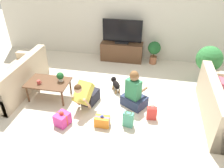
{
  "coord_description": "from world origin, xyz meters",
  "views": [
    {
      "loc": [
        0.85,
        -3.98,
        3.13
      ],
      "look_at": [
        0.02,
        0.15,
        0.45
      ],
      "focal_mm": 35.0,
      "sensor_mm": 36.0,
      "label": 1
    }
  ],
  "objects": [
    {
      "name": "dog",
      "position": [
        0.03,
        0.59,
        0.19
      ],
      "size": [
        0.32,
        0.47,
        0.3
      ],
      "rotation": [
        0.0,
        0.0,
        3.66
      ],
      "color": "black",
      "rests_on": "ground_plane"
    },
    {
      "name": "ground_plane",
      "position": [
        0.0,
        0.0,
        0.0
      ],
      "size": [
        16.0,
        16.0,
        0.0
      ],
      "primitive_type": "plane",
      "color": "beige"
    },
    {
      "name": "potted_plant_back_right",
      "position": [
        0.9,
        2.29,
        0.45
      ],
      "size": [
        0.39,
        0.39,
        0.71
      ],
      "color": "#A36042",
      "rests_on": "ground_plane"
    },
    {
      "name": "gift_bag_b",
      "position": [
        0.98,
        -0.34,
        0.15
      ],
      "size": [
        0.21,
        0.14,
        0.31
      ],
      "rotation": [
        0.0,
        0.0,
        0.08
      ],
      "color": "red",
      "rests_on": "ground_plane"
    },
    {
      "name": "gift_box_a",
      "position": [
        -0.81,
        -0.87,
        0.13
      ],
      "size": [
        0.34,
        0.36,
        0.33
      ],
      "rotation": [
        0.0,
        0.0,
        -0.35
      ],
      "color": "#CC3389",
      "rests_on": "ground_plane"
    },
    {
      "name": "mug",
      "position": [
        -1.62,
        -0.16,
        0.49
      ],
      "size": [
        0.12,
        0.08,
        0.09
      ],
      "color": "#B23D38",
      "rests_on": "coffee_table"
    },
    {
      "name": "sofa_left",
      "position": [
        -2.42,
        0.11,
        0.3
      ],
      "size": [
        0.86,
        2.06,
        0.85
      ],
      "rotation": [
        0.0,
        0.0,
        -1.57
      ],
      "color": "#C6B293",
      "rests_on": "ground_plane"
    },
    {
      "name": "coffee_table",
      "position": [
        -1.46,
        -0.04,
        0.4
      ],
      "size": [
        0.98,
        0.63,
        0.44
      ],
      "color": "brown",
      "rests_on": "ground_plane"
    },
    {
      "name": "potted_plant_corner_right",
      "position": [
        2.27,
        1.34,
        0.7
      ],
      "size": [
        0.65,
        0.65,
        1.06
      ],
      "color": "#336B84",
      "rests_on": "ground_plane"
    },
    {
      "name": "wall_back",
      "position": [
        0.0,
        2.63,
        1.3
      ],
      "size": [
        8.4,
        0.06,
        2.6
      ],
      "color": "beige",
      "rests_on": "ground_plane"
    },
    {
      "name": "gift_bag_a",
      "position": [
        0.52,
        -0.66,
        0.17
      ],
      "size": [
        0.22,
        0.16,
        0.36
      ],
      "rotation": [
        0.0,
        0.0,
        -0.2
      ],
      "color": "#4CA384",
      "rests_on": "ground_plane"
    },
    {
      "name": "tv",
      "position": [
        -0.1,
        2.34,
        0.91
      ],
      "size": [
        1.2,
        0.2,
        0.73
      ],
      "color": "black",
      "rests_on": "tv_console"
    },
    {
      "name": "tv_console",
      "position": [
        -0.1,
        2.34,
        0.29
      ],
      "size": [
        1.3,
        0.45,
        0.58
      ],
      "color": "brown",
      "rests_on": "ground_plane"
    },
    {
      "name": "person_kneeling",
      "position": [
        -0.5,
        -0.19,
        0.32
      ],
      "size": [
        0.48,
        0.8,
        0.75
      ],
      "rotation": [
        0.0,
        0.0,
        -0.23
      ],
      "color": "#23232D",
      "rests_on": "ground_plane"
    },
    {
      "name": "gift_box_b",
      "position": [
        -0.0,
        -0.75,
        0.11
      ],
      "size": [
        0.31,
        0.19,
        0.28
      ],
      "rotation": [
        0.0,
        0.0,
        -0.01
      ],
      "color": "orange",
      "rests_on": "ground_plane"
    },
    {
      "name": "person_sitting",
      "position": [
        0.55,
        0.04,
        0.34
      ],
      "size": [
        0.65,
        0.62,
        0.92
      ],
      "rotation": [
        0.0,
        0.0,
        2.59
      ],
      "color": "#283351",
      "rests_on": "ground_plane"
    },
    {
      "name": "tabletop_plant",
      "position": [
        -1.18,
        0.06,
        0.57
      ],
      "size": [
        0.17,
        0.17,
        0.22
      ],
      "color": "beige",
      "rests_on": "coffee_table"
    },
    {
      "name": "sofa_right",
      "position": [
        2.42,
        -0.04,
        0.3
      ],
      "size": [
        0.86,
        2.06,
        0.85
      ],
      "rotation": [
        0.0,
        0.0,
        1.57
      ],
      "color": "#C6B293",
      "rests_on": "ground_plane"
    }
  ]
}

